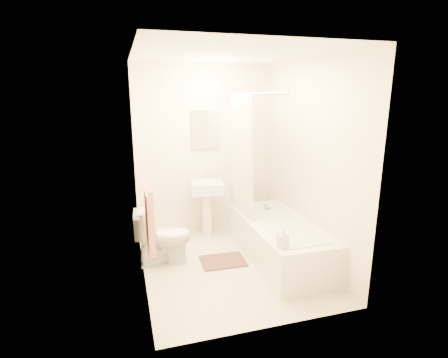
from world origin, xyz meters
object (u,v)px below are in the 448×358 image
object	(u,v)px
sink	(207,206)
bath_mat	(223,261)
bathtub	(279,240)
soap_bottle	(283,238)
toilet	(163,237)

from	to	relation	value
sink	bath_mat	bearing A→B (deg)	-81.95
bathtub	soap_bottle	distance (m)	0.79
toilet	soap_bottle	distance (m)	1.47
bathtub	soap_bottle	world-z (taller)	soap_bottle
sink	bath_mat	world-z (taller)	sink
toilet	bath_mat	bearing A→B (deg)	-101.51
toilet	bath_mat	xyz separation A→B (m)	(0.69, -0.19, -0.32)
bathtub	toilet	bearing A→B (deg)	168.33
toilet	sink	size ratio (longest dim) A/B	0.77
bathtub	bath_mat	distance (m)	0.73
toilet	soap_bottle	world-z (taller)	soap_bottle
toilet	sink	distance (m)	0.98
toilet	bath_mat	size ratio (longest dim) A/B	1.26
bath_mat	soap_bottle	bearing A→B (deg)	-61.34
sink	bathtub	distance (m)	1.18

